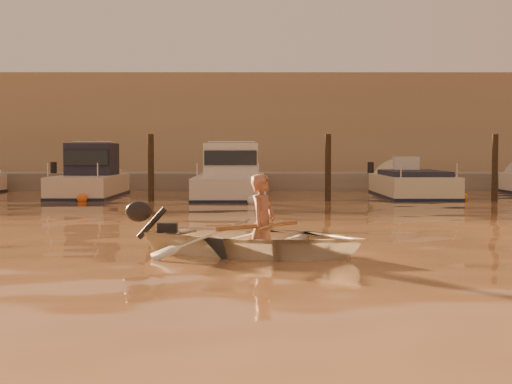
{
  "coord_description": "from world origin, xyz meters",
  "views": [
    {
      "loc": [
        -2.41,
        -9.62,
        1.51
      ],
      "look_at": [
        -2.37,
        4.72,
        0.75
      ],
      "focal_mm": 55.0,
      "sensor_mm": 36.0,
      "label": 1
    }
  ],
  "objects_px": {
    "moored_boat_2": "(231,178)",
    "dinghy": "(256,239)",
    "moored_boat_1": "(89,178)",
    "person": "(263,225)",
    "moored_boat_3": "(412,190)",
    "waterfront_building": "(306,131)"
  },
  "relations": [
    {
      "from": "moored_boat_1",
      "to": "waterfront_building",
      "type": "height_order",
      "value": "waterfront_building"
    },
    {
      "from": "moored_boat_1",
      "to": "moored_boat_2",
      "type": "xyz_separation_m",
      "value": [
        4.64,
        0.0,
        0.0
      ]
    },
    {
      "from": "moored_boat_1",
      "to": "moored_boat_3",
      "type": "height_order",
      "value": "moored_boat_1"
    },
    {
      "from": "dinghy",
      "to": "moored_boat_2",
      "type": "relative_size",
      "value": 0.44
    },
    {
      "from": "person",
      "to": "moored_boat_3",
      "type": "height_order",
      "value": "person"
    },
    {
      "from": "person",
      "to": "waterfront_building",
      "type": "xyz_separation_m",
      "value": [
        2.28,
        25.31,
        1.96
      ]
    },
    {
      "from": "dinghy",
      "to": "moored_boat_1",
      "type": "distance_m",
      "value": 15.28
    },
    {
      "from": "waterfront_building",
      "to": "dinghy",
      "type": "bearing_deg",
      "value": -95.37
    },
    {
      "from": "moored_boat_3",
      "to": "dinghy",
      "type": "bearing_deg",
      "value": -109.8
    },
    {
      "from": "person",
      "to": "dinghy",
      "type": "bearing_deg",
      "value": 90.0
    },
    {
      "from": "moored_boat_1",
      "to": "moored_boat_3",
      "type": "xyz_separation_m",
      "value": [
        10.57,
        0.0,
        -0.4
      ]
    },
    {
      "from": "dinghy",
      "to": "moored_boat_2",
      "type": "bearing_deg",
      "value": 26.34
    },
    {
      "from": "person",
      "to": "moored_boat_1",
      "type": "xyz_separation_m",
      "value": [
        -5.53,
        14.31,
        0.19
      ]
    },
    {
      "from": "moored_boat_1",
      "to": "moored_boat_2",
      "type": "relative_size",
      "value": 0.76
    },
    {
      "from": "moored_boat_2",
      "to": "moored_boat_3",
      "type": "xyz_separation_m",
      "value": [
        5.93,
        0.0,
        -0.4
      ]
    },
    {
      "from": "waterfront_building",
      "to": "moored_boat_1",
      "type": "bearing_deg",
      "value": -125.37
    },
    {
      "from": "person",
      "to": "moored_boat_3",
      "type": "relative_size",
      "value": 0.25
    },
    {
      "from": "dinghy",
      "to": "person",
      "type": "bearing_deg",
      "value": -90.0
    },
    {
      "from": "moored_boat_2",
      "to": "dinghy",
      "type": "bearing_deg",
      "value": -86.82
    },
    {
      "from": "waterfront_building",
      "to": "person",
      "type": "bearing_deg",
      "value": -95.15
    },
    {
      "from": "dinghy",
      "to": "person",
      "type": "xyz_separation_m",
      "value": [
        0.09,
        -0.04,
        0.22
      ]
    },
    {
      "from": "moored_boat_3",
      "to": "person",
      "type": "bearing_deg",
      "value": -109.42
    }
  ]
}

